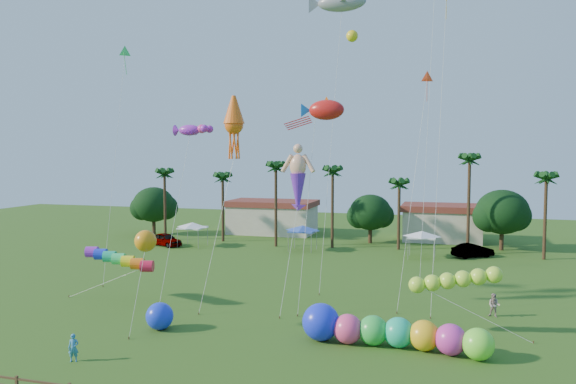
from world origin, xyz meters
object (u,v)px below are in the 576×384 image
(spectator_a, at_px, (73,348))
(car_a, at_px, (166,240))
(blue_ball, at_px, (160,316))
(caterpillar_inflatable, at_px, (387,331))
(spectator_b, at_px, (494,305))
(car_b, at_px, (473,250))

(spectator_a, bearing_deg, car_a, 87.62)
(car_a, relative_size, blue_ball, 2.60)
(car_a, distance_m, caterpillar_inflatable, 42.82)
(spectator_a, bearing_deg, spectator_b, 10.51)
(spectator_b, bearing_deg, car_b, 106.66)
(blue_ball, bearing_deg, caterpillar_inflatable, 2.88)
(caterpillar_inflatable, height_order, blue_ball, caterpillar_inflatable)
(car_a, distance_m, car_b, 37.07)
(car_a, xyz_separation_m, spectator_b, (37.58, -21.14, 0.04))
(spectator_a, xyz_separation_m, spectator_b, (23.39, 15.74, 0.06))
(car_a, distance_m, spectator_b, 43.12)
(caterpillar_inflatable, bearing_deg, spectator_a, -152.62)
(spectator_b, bearing_deg, blue_ball, -141.58)
(spectator_a, height_order, caterpillar_inflatable, caterpillar_inflatable)
(spectator_b, height_order, blue_ball, blue_ball)
(car_a, relative_size, car_b, 1.01)
(car_a, relative_size, spectator_b, 2.80)
(car_b, bearing_deg, spectator_b, 148.01)
(spectator_b, relative_size, caterpillar_inflatable, 0.15)
(car_a, height_order, blue_ball, blue_ball)
(car_a, height_order, car_b, car_a)
(spectator_b, xyz_separation_m, blue_ball, (-21.57, -9.26, 0.06))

